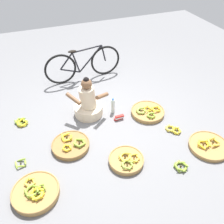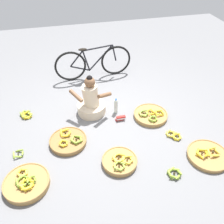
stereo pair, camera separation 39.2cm
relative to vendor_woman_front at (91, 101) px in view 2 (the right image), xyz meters
name	(u,v)px [view 2 (the right image)]	position (x,y,z in m)	size (l,w,h in m)	color
ground_plane	(109,120)	(0.27, -0.30, -0.25)	(10.00, 10.00, 0.00)	slate
vendor_woman_front	(91,101)	(0.00, 0.00, 0.00)	(0.75, 0.53, 0.79)	beige
bicycle_leaning	(93,63)	(0.26, 1.23, 0.11)	(1.70, 0.11, 0.73)	black
banana_basket_back_center	(120,161)	(0.21, -1.28, -0.20)	(0.53, 0.53, 0.15)	#A87F47
banana_basket_front_center	(151,115)	(1.02, -0.39, -0.20)	(0.62, 0.62, 0.15)	#A87F47
banana_basket_mid_right	(26,183)	(-1.13, -1.35, -0.19)	(0.63, 0.63, 0.17)	#A87F47
banana_basket_near_vendor	(208,155)	(1.55, -1.47, -0.21)	(0.63, 0.63, 0.14)	#A87F47
banana_basket_back_right	(68,141)	(-0.50, -0.69, -0.20)	(0.60, 0.60, 0.16)	olive
loose_bananas_near_bicycle	(19,154)	(-1.27, -0.77, -0.22)	(0.18, 0.18, 0.09)	#8CAD38
loose_bananas_mid_left	(174,173)	(0.91, -1.66, -0.22)	(0.23, 0.24, 0.10)	#8CAD38
loose_bananas_front_left	(26,115)	(-1.19, 0.16, -0.22)	(0.26, 0.28, 0.10)	gold
loose_bananas_front_right	(174,135)	(1.23, -0.95, -0.22)	(0.26, 0.28, 0.09)	yellow
water_bottle	(116,106)	(0.44, -0.11, -0.11)	(0.07, 0.07, 0.31)	silver
packet_carton_stack	(121,118)	(0.47, -0.34, -0.21)	(0.18, 0.06, 0.09)	red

